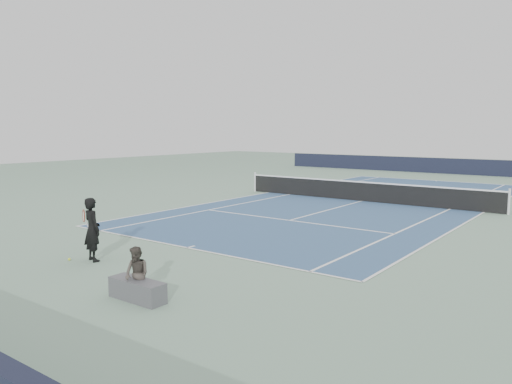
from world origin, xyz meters
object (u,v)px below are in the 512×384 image
Objects in this scene: tennis_player at (92,229)px; spectator_bench at (137,282)px; tennis_net at (362,191)px; tennis_ball at (69,259)px.

tennis_player is 1.28× the size of spectator_bench.
tennis_net is 9.81× the size of spectator_bench.
tennis_net is at bearing 86.00° from tennis_player.
spectator_bench reaches higher than tennis_net.
tennis_ball is at bearing -95.95° from tennis_net.
spectator_bench is (2.32, -15.68, -0.12)m from tennis_net.
spectator_bench is at bearing -21.71° from tennis_player.
tennis_net is 7.68× the size of tennis_player.
tennis_player is (-1.01, -14.36, 0.34)m from tennis_net.
tennis_player reaches higher than tennis_net.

